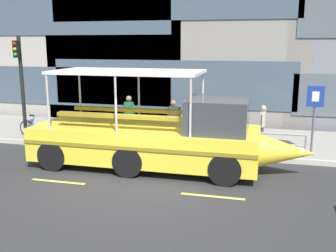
% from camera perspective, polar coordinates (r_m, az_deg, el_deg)
% --- Properties ---
extents(ground_plane, '(120.00, 120.00, 0.00)m').
position_cam_1_polar(ground_plane, '(12.16, -4.38, -8.12)').
color(ground_plane, '#2B2B2D').
extents(sidewalk, '(32.00, 4.80, 0.18)m').
position_cam_1_polar(sidewalk, '(17.31, 1.52, -1.63)').
color(sidewalk, gray).
rests_on(sidewalk, ground_plane).
extents(curb_edge, '(32.00, 0.18, 0.18)m').
position_cam_1_polar(curb_edge, '(14.97, -0.59, -3.83)').
color(curb_edge, '#B2ADA3').
rests_on(curb_edge, ground_plane).
extents(lane_centreline, '(25.80, 0.12, 0.01)m').
position_cam_1_polar(lane_centreline, '(11.59, -5.41, -9.17)').
color(lane_centreline, '#DBD64C').
rests_on(lane_centreline, ground_plane).
extents(curb_guardrail, '(10.73, 0.09, 0.82)m').
position_cam_1_polar(curb_guardrail, '(15.16, -0.73, -1.14)').
color(curb_guardrail, gray).
rests_on(curb_guardrail, sidewalk).
extents(traffic_light_pole, '(0.24, 0.46, 4.33)m').
position_cam_1_polar(traffic_light_pole, '(18.08, -20.91, 6.85)').
color(traffic_light_pole, black).
rests_on(traffic_light_pole, sidewalk).
extents(parking_sign, '(0.60, 0.12, 2.52)m').
position_cam_1_polar(parking_sign, '(15.03, 20.80, 2.49)').
color(parking_sign, '#4C4F54').
rests_on(parking_sign, sidewalk).
extents(leaned_bicycle, '(1.74, 0.46, 0.96)m').
position_cam_1_polar(leaned_bicycle, '(17.88, -18.73, -0.30)').
color(leaned_bicycle, black).
rests_on(leaned_bicycle, sidewalk).
extents(duck_tour_boat, '(9.59, 2.65, 3.31)m').
position_cam_1_polar(duck_tour_boat, '(13.13, -1.16, -1.67)').
color(duck_tour_boat, yellow).
rests_on(duck_tour_boat, ground_plane).
extents(pedestrian_near_bow, '(0.23, 0.48, 1.67)m').
position_cam_1_polar(pedestrian_near_bow, '(15.56, 13.80, 0.58)').
color(pedestrian_near_bow, '#47423D').
rests_on(pedestrian_near_bow, sidewalk).
extents(pedestrian_mid_left, '(0.49, 0.23, 1.69)m').
position_cam_1_polar(pedestrian_mid_left, '(16.27, 0.76, 1.49)').
color(pedestrian_mid_left, '#1E2338').
rests_on(pedestrian_mid_left, sidewalk).
extents(pedestrian_mid_right, '(0.51, 0.25, 1.77)m').
position_cam_1_polar(pedestrian_mid_right, '(17.10, -5.77, 2.11)').
color(pedestrian_mid_right, '#1E2338').
rests_on(pedestrian_mid_right, sidewalk).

